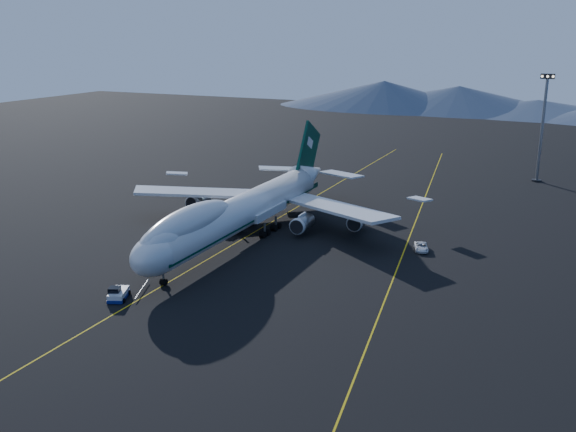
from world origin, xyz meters
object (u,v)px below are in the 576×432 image
at_px(floodlight_mast, 542,128).
at_px(service_van, 421,247).
at_px(pushback_tug, 119,295).
at_px(boeing_747, 243,210).

bearing_deg(floodlight_mast, service_van, -101.83).
bearing_deg(pushback_tug, boeing_747, 62.28).
height_order(service_van, floodlight_mast, floodlight_mast).
height_order(pushback_tug, service_van, pushback_tug).
bearing_deg(boeing_747, pushback_tug, -95.06).
relative_size(pushback_tug, service_van, 1.02).
xyz_separation_m(boeing_747, floodlight_mast, (48.10, 77.97, 8.68)).
height_order(boeing_747, service_van, boeing_747).
distance_m(boeing_747, service_van, 34.57).
xyz_separation_m(boeing_747, service_van, (33.35, 7.54, -5.11)).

